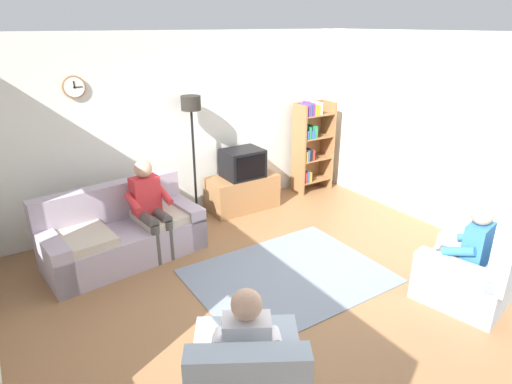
% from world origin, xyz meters
% --- Properties ---
extents(ground_plane, '(12.00, 12.00, 0.00)m').
position_xyz_m(ground_plane, '(0.00, 0.00, 0.00)').
color(ground_plane, '#8C603D').
extents(back_wall_assembly, '(6.20, 0.17, 2.70)m').
position_xyz_m(back_wall_assembly, '(-0.00, 2.66, 1.35)').
color(back_wall_assembly, silver).
rests_on(back_wall_assembly, ground_plane).
extents(right_wall, '(0.12, 5.80, 2.70)m').
position_xyz_m(right_wall, '(2.86, 0.00, 1.35)').
color(right_wall, silver).
rests_on(right_wall, ground_plane).
extents(couch, '(1.99, 1.10, 0.90)m').
position_xyz_m(couch, '(-1.31, 1.75, 0.31)').
color(couch, '#A899A8').
rests_on(couch, ground_plane).
extents(tv_stand, '(1.10, 0.56, 0.55)m').
position_xyz_m(tv_stand, '(0.75, 2.25, 0.27)').
color(tv_stand, olive).
rests_on(tv_stand, ground_plane).
extents(tv, '(0.60, 0.49, 0.44)m').
position_xyz_m(tv, '(0.75, 2.23, 0.77)').
color(tv, black).
rests_on(tv, tv_stand).
extents(bookshelf, '(0.68, 0.36, 1.58)m').
position_xyz_m(bookshelf, '(2.18, 2.32, 0.84)').
color(bookshelf, olive).
rests_on(bookshelf, ground_plane).
extents(floor_lamp, '(0.28, 0.28, 1.85)m').
position_xyz_m(floor_lamp, '(-0.01, 2.35, 1.45)').
color(floor_lamp, black).
rests_on(floor_lamp, ground_plane).
extents(armchair_near_bookshelf, '(0.97, 1.03, 0.90)m').
position_xyz_m(armchair_near_bookshelf, '(1.51, -1.16, 0.29)').
color(armchair_near_bookshelf, '#9EADBC').
rests_on(armchair_near_bookshelf, ground_plane).
extents(area_rug, '(2.20, 1.70, 0.01)m').
position_xyz_m(area_rug, '(0.17, 0.25, 0.01)').
color(area_rug, slate).
rests_on(area_rug, ground_plane).
extents(person_on_couch, '(0.55, 0.57, 1.24)m').
position_xyz_m(person_on_couch, '(-0.96, 1.64, 0.70)').
color(person_on_couch, red).
rests_on(person_on_couch, ground_plane).
extents(person_in_left_armchair, '(0.61, 0.63, 1.12)m').
position_xyz_m(person_in_left_armchair, '(-1.20, -1.04, 0.60)').
color(person_in_left_armchair, silver).
rests_on(person_in_left_armchair, ground_plane).
extents(person_in_right_armchair, '(0.57, 0.59, 1.12)m').
position_xyz_m(person_in_right_armchair, '(1.49, -1.07, 0.60)').
color(person_in_right_armchair, '#3372B2').
rests_on(person_in_right_armchair, ground_plane).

